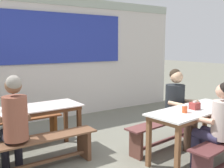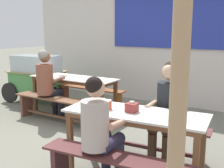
% 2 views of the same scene
% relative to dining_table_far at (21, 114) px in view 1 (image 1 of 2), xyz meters
% --- Properties ---
extents(backdrop_wall, '(7.39, 0.23, 2.80)m').
position_rel_dining_table_far_xyz_m(backdrop_wall, '(1.03, 1.86, 0.79)').
color(backdrop_wall, silver).
rests_on(backdrop_wall, ground_plane).
extents(dining_table_far, '(1.84, 0.67, 0.77)m').
position_rel_dining_table_far_xyz_m(dining_table_far, '(0.00, 0.00, 0.00)').
color(dining_table_far, silver).
rests_on(dining_table_far, ground_plane).
extents(dining_table_near, '(1.70, 0.80, 0.77)m').
position_rel_dining_table_far_xyz_m(dining_table_near, '(2.16, -1.42, -0.00)').
color(dining_table_near, silver).
rests_on(dining_table_near, ground_plane).
extents(bench_far_back, '(1.68, 0.30, 0.46)m').
position_rel_dining_table_far_xyz_m(bench_far_back, '(-0.01, 0.55, -0.38)').
color(bench_far_back, brown).
rests_on(bench_far_back, ground_plane).
extents(bench_far_front, '(1.79, 0.36, 0.46)m').
position_rel_dining_table_far_xyz_m(bench_far_front, '(0.01, -0.55, -0.38)').
color(bench_far_front, brown).
rests_on(bench_far_front, ground_plane).
extents(bench_near_back, '(1.61, 0.48, 0.46)m').
position_rel_dining_table_far_xyz_m(bench_near_back, '(2.10, -0.88, -0.38)').
color(bench_near_back, brown).
rests_on(bench_near_back, ground_plane).
extents(person_left_back_turned, '(0.42, 0.54, 1.34)m').
position_rel_dining_table_far_xyz_m(person_left_back_turned, '(-0.22, -0.49, 0.07)').
color(person_left_back_turned, black).
rests_on(person_left_back_turned, ground_plane).
extents(person_right_near_table, '(0.45, 0.57, 1.31)m').
position_rel_dining_table_far_xyz_m(person_right_near_table, '(2.36, -0.91, 0.06)').
color(person_right_near_table, '#4A3326').
rests_on(person_right_near_table, ground_plane).
extents(person_near_front, '(0.40, 0.54, 1.25)m').
position_rel_dining_table_far_xyz_m(person_near_front, '(2.01, -1.91, 0.01)').
color(person_near_front, '#312D4A').
rests_on(person_near_front, ground_plane).
extents(tissue_box, '(0.12, 0.12, 0.13)m').
position_rel_dining_table_far_xyz_m(tissue_box, '(2.13, -1.44, 0.13)').
color(tissue_box, maroon).
rests_on(tissue_box, dining_table_near).
extents(condiment_jar, '(0.07, 0.07, 0.11)m').
position_rel_dining_table_far_xyz_m(condiment_jar, '(1.85, -1.50, 0.14)').
color(condiment_jar, '#D85029').
rests_on(condiment_jar, dining_table_near).
extents(soup_bowl, '(0.16, 0.16, 0.05)m').
position_rel_dining_table_far_xyz_m(soup_bowl, '(-0.24, -0.05, 0.10)').
color(soup_bowl, silver).
rests_on(soup_bowl, dining_table_far).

